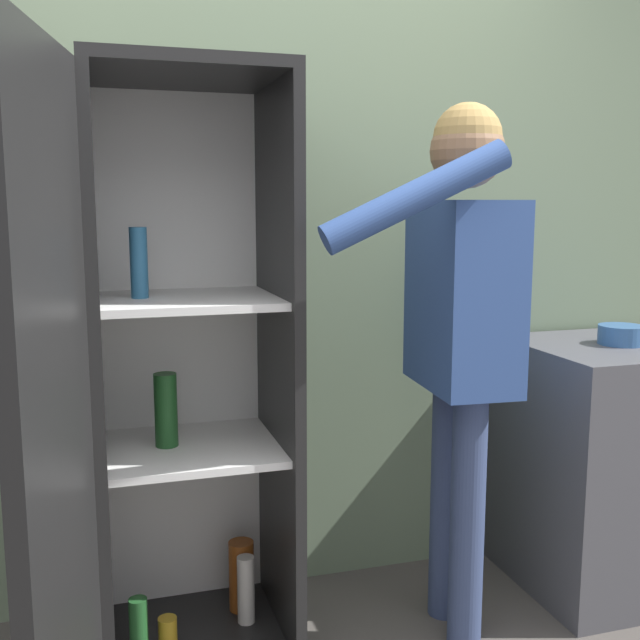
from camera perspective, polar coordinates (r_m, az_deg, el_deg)
The scene contains 5 objects.
wall_back at distance 2.69m, azimuth -7.19°, elevation 5.32°, with size 7.00×0.06×2.55m.
refrigerator at distance 2.30m, azimuth -11.86°, elevation -4.75°, with size 0.77×1.15×1.84m.
person at distance 2.44m, azimuth 10.61°, elevation 1.18°, with size 0.69×0.58×1.75m.
counter at distance 3.09m, azimuth 21.40°, elevation -10.15°, with size 0.71×0.64×0.93m.
bowl at distance 2.96m, azimuth 21.97°, elevation -1.06°, with size 0.17×0.17×0.07m.
Camera 1 is at (-0.45, -1.67, 1.44)m, focal length 42.00 mm.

